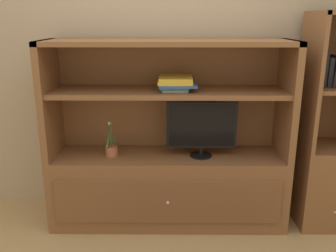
{
  "coord_description": "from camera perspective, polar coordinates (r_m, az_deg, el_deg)",
  "views": [
    {
      "loc": [
        0.02,
        -2.32,
        1.61
      ],
      "look_at": [
        0.0,
        0.35,
        0.82
      ],
      "focal_mm": 39.22,
      "sensor_mm": 36.0,
      "label": 1
    }
  ],
  "objects": [
    {
      "name": "ground_plane",
      "position": [
        2.83,
        -0.07,
        -18.31
      ],
      "size": [
        8.0,
        8.0,
        0.0
      ],
      "primitive_type": "plane",
      "color": "tan"
    },
    {
      "name": "painted_rear_wall",
      "position": [
        3.08,
        0.07,
        12.51
      ],
      "size": [
        6.0,
        0.1,
        2.8
      ],
      "primitive_type": "cube",
      "color": "tan",
      "rests_on": "ground_plane"
    },
    {
      "name": "media_console",
      "position": [
        2.96,
        0.01,
        -6.43
      ],
      "size": [
        1.85,
        0.51,
        1.46
      ],
      "color": "brown",
      "rests_on": "ground_plane"
    },
    {
      "name": "tv_monitor",
      "position": [
        2.82,
        5.24,
        -0.21
      ],
      "size": [
        0.54,
        0.17,
        0.43
      ],
      "color": "black",
      "rests_on": "media_console"
    },
    {
      "name": "potted_plant",
      "position": [
        2.91,
        -8.76,
        -3.68
      ],
      "size": [
        0.1,
        0.11,
        0.29
      ],
      "color": "#B26642",
      "rests_on": "media_console"
    },
    {
      "name": "magazine_stack",
      "position": [
        2.76,
        1.22,
        6.79
      ],
      "size": [
        0.29,
        0.33,
        0.1
      ],
      "color": "silver",
      "rests_on": "media_console"
    },
    {
      "name": "bookshelf_tall",
      "position": [
        3.18,
        23.58,
        -4.44
      ],
      "size": [
        0.46,
        0.47,
        1.66
      ],
      "color": "brown",
      "rests_on": "ground_plane"
    },
    {
      "name": "upright_book_row",
      "position": [
        2.98,
        23.39,
        7.94
      ],
      "size": [
        0.15,
        0.17,
        0.27
      ],
      "color": "black",
      "rests_on": "bookshelf_tall"
    }
  ]
}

